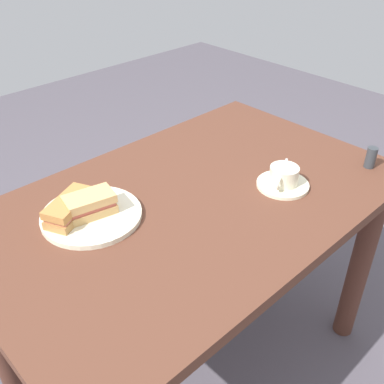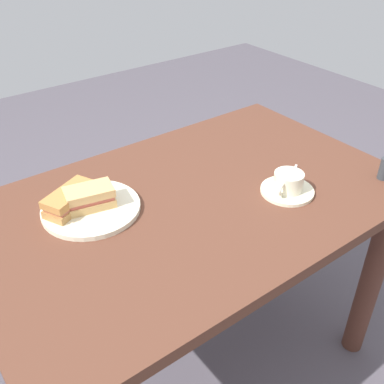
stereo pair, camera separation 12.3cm
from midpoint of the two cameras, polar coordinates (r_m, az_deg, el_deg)
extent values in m
plane|color=#504B54|center=(1.79, 2.29, -20.63)|extent=(6.00, 6.00, 0.00)
cube|color=brown|center=(1.27, 3.01, -1.42)|extent=(1.22, 0.77, 0.03)
cylinder|color=#502D22|center=(1.97, 9.06, -0.69)|extent=(0.07, 0.07, 0.70)
cylinder|color=#502D22|center=(1.56, -20.99, -14.02)|extent=(0.07, 0.07, 0.70)
cylinder|color=#502D22|center=(1.71, 23.76, -10.04)|extent=(0.07, 0.07, 0.70)
cylinder|color=beige|center=(1.23, -9.88, -2.13)|extent=(0.26, 0.26, 0.01)
cube|color=tan|center=(1.21, -9.95, -1.43)|extent=(0.14, 0.10, 0.02)
cube|color=#BC5646|center=(1.21, -10.03, -0.77)|extent=(0.13, 0.09, 0.01)
cube|color=tan|center=(1.20, -10.11, -0.10)|extent=(0.14, 0.10, 0.02)
cube|color=#B07F45|center=(1.22, -12.31, -1.62)|extent=(0.16, 0.13, 0.02)
cube|color=#B4654C|center=(1.21, -12.39, -1.02)|extent=(0.15, 0.12, 0.01)
cube|color=#B77A3E|center=(1.20, -12.48, -0.41)|extent=(0.16, 0.13, 0.02)
cylinder|color=beige|center=(1.32, 14.58, 0.07)|extent=(0.15, 0.15, 0.01)
cylinder|color=beige|center=(1.31, 14.77, 1.22)|extent=(0.08, 0.08, 0.05)
cylinder|color=#B47749|center=(1.29, 14.92, 2.06)|extent=(0.07, 0.07, 0.01)
torus|color=beige|center=(1.27, 14.05, 0.26)|extent=(0.04, 0.02, 0.04)
cube|color=silver|center=(1.41, 15.27, 2.51)|extent=(0.07, 0.05, 0.00)
ellipsoid|color=silver|center=(1.37, 15.00, 1.61)|extent=(0.03, 0.03, 0.01)
camera|label=1|loc=(0.06, -87.14, 1.92)|focal=42.13mm
camera|label=2|loc=(0.06, 92.86, -1.92)|focal=42.13mm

